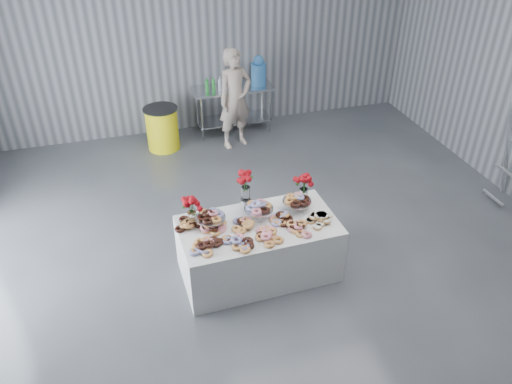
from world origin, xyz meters
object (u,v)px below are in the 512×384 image
prep_table (233,101)px  water_jug (259,72)px  person (235,99)px  display_table (258,249)px  trash_barrel (162,128)px

prep_table → water_jug: size_ratio=2.71×
person → display_table: bearing=-118.2°
water_jug → trash_barrel: bearing=-170.9°
water_jug → person: (-0.59, -0.54, -0.25)m
display_table → prep_table: (0.69, 3.97, 0.24)m
person → trash_barrel: size_ratio=2.29×
prep_table → water_jug: bearing=-0.0°
display_table → trash_barrel: bearing=100.8°
water_jug → person: 0.84m
prep_table → trash_barrel: size_ratio=1.91×
trash_barrel → prep_table: bearing=12.2°
display_table → prep_table: prep_table is taller
person → trash_barrel: bearing=151.4°
display_table → person: size_ratio=1.06×
display_table → trash_barrel: size_ratio=2.42×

